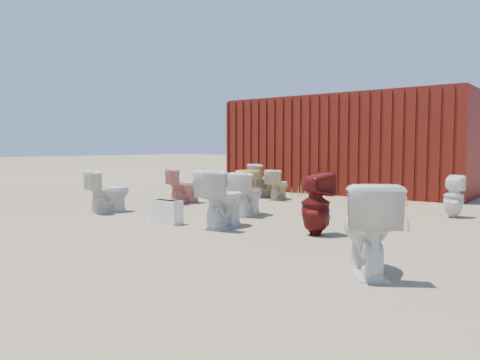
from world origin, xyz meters
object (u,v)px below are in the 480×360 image
Objects in this scene: toilet_front_c at (223,198)px; toilet_back_yellowlid at (248,194)px; toilet_back_beige_right at (266,181)px; toilet_front_pink at (185,186)px; toilet_back_e at (454,196)px; toilet_front_e at (367,228)px; toilet_back_beige_left at (278,185)px; shipping_container at (349,145)px; toilet_front_maroon at (316,204)px; toilet_back_a at (198,181)px; toilet_front_a at (109,191)px; loose_tank at (167,212)px.

toilet_back_yellowlid is at bearing -76.73° from toilet_front_c.
toilet_front_pink is at bearing 94.18° from toilet_back_beige_right.
toilet_back_yellowlid is at bearing 33.71° from toilet_back_e.
toilet_front_e reaches higher than toilet_back_beige_left.
shipping_container is 9.17× the size of toilet_back_beige_left.
toilet_front_c is at bearing 34.30° from toilet_front_maroon.
toilet_back_a is at bearing -44.66° from toilet_back_yellowlid.
toilet_back_e is (4.80, 1.23, -0.02)m from toilet_front_pink.
toilet_front_c and toilet_front_e have the same top height.
toilet_back_yellowlid is (1.35, -2.53, -0.02)m from toilet_back_beige_right.
toilet_front_pink is at bearing -42.64° from toilet_front_c.
toilet_front_c is 2.79m from toilet_front_e.
toilet_front_c reaches higher than toilet_back_yellowlid.
toilet_front_a is 5.77m from toilet_back_e.
toilet_front_c is 4.11m from toilet_back_beige_right.
shipping_container is at bearing -46.23° from toilet_front_maroon.
toilet_front_a reaches higher than toilet_back_yellowlid.
toilet_back_beige_right reaches higher than toilet_back_a.
toilet_front_maroon is at bearing 122.55° from toilet_back_beige_left.
toilet_back_beige_right is (0.64, 1.96, 0.02)m from toilet_front_pink.
toilet_back_e is (2.38, 2.98, -0.07)m from toilet_front_c.
toilet_front_c is at bearing 164.90° from toilet_front_pink.
toilet_back_a is at bearing -130.79° from shipping_container.
toilet_front_c is 4.69m from toilet_back_a.
toilet_back_yellowlid reaches higher than loose_tank.
loose_tank is at bearing -46.65° from toilet_front_e.
toilet_front_a is 0.91× the size of toilet_front_maroon.
toilet_front_maroon is 4.13m from toilet_back_beige_left.
toilet_back_beige_left is 0.90× the size of toilet_back_yellowlid.
toilet_front_maroon reaches higher than toilet_front_pink.
toilet_back_beige_right is at bearing -110.26° from shipping_container.
toilet_back_yellowlid is 1.51m from loose_tank.
toilet_back_a is 5.79m from toilet_back_e.
shipping_container is 2.86m from toilet_back_beige_left.
toilet_back_beige_right is at bearing 102.83° from loose_tank.
toilet_back_e is (4.16, -0.73, -0.04)m from toilet_back_beige_right.
toilet_front_a is at bearing 27.37° from toilet_front_maroon.
toilet_back_yellowlid is 3.33m from toilet_back_e.
toilet_back_yellowlid is 1.06× the size of toilet_back_e.
toilet_back_beige_right reaches higher than loose_tank.
shipping_container reaches higher than loose_tank.
toilet_front_e is at bearing 150.22° from toilet_front_c.
toilet_front_pink is at bearing 15.50° from toilet_back_e.
toilet_front_e is at bearing 132.61° from toilet_back_yellowlid.
toilet_back_beige_right is 2.86m from toilet_back_yellowlid.
toilet_front_maroon is at bearing -80.43° from toilet_front_e.
toilet_back_beige_left is at bearing -98.69° from shipping_container.
toilet_back_beige_right is 4.22m from toilet_back_e.
toilet_front_e is at bearing 93.78° from toilet_back_e.
toilet_back_e is at bearing -87.79° from toilet_front_maroon.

